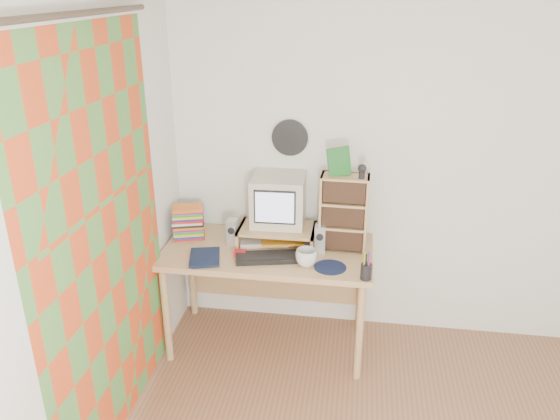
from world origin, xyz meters
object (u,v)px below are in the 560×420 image
(diary, at_px, (190,256))
(keyboard, at_px, (272,257))
(desk, at_px, (269,262))
(mug, at_px, (306,258))
(dvd_stack, at_px, (188,217))
(cd_rack, at_px, (344,213))
(crt_monitor, at_px, (278,202))

(diary, bearing_deg, keyboard, -5.07)
(desk, xyz_separation_m, mug, (0.28, -0.25, 0.19))
(keyboard, distance_m, diary, 0.53)
(dvd_stack, distance_m, mug, 0.92)
(cd_rack, height_order, diary, cd_rack)
(desk, bearing_deg, cd_rack, 3.01)
(mug, height_order, diary, mug)
(diary, bearing_deg, crt_monitor, 21.85)
(crt_monitor, relative_size, dvd_stack, 1.20)
(desk, xyz_separation_m, crt_monitor, (0.05, 0.09, 0.42))
(crt_monitor, relative_size, mug, 2.57)
(crt_monitor, xyz_separation_m, diary, (-0.52, -0.37, -0.26))
(cd_rack, bearing_deg, keyboard, -150.73)
(crt_monitor, bearing_deg, mug, -56.98)
(desk, xyz_separation_m, dvd_stack, (-0.58, 0.05, 0.28))
(diary, bearing_deg, desk, 17.35)
(crt_monitor, distance_m, diary, 0.69)
(dvd_stack, bearing_deg, keyboard, -38.71)
(desk, relative_size, cd_rack, 2.71)
(keyboard, xyz_separation_m, mug, (0.23, -0.04, 0.04))
(desk, bearing_deg, crt_monitor, 61.80)
(desk, height_order, crt_monitor, crt_monitor)
(diary, bearing_deg, dvd_stack, 94.04)
(diary, bearing_deg, cd_rack, 3.99)
(crt_monitor, height_order, keyboard, crt_monitor)
(dvd_stack, relative_size, cd_rack, 0.57)
(dvd_stack, bearing_deg, cd_rack, -18.06)
(desk, height_order, keyboard, keyboard)
(dvd_stack, bearing_deg, desk, -21.65)
(desk, distance_m, crt_monitor, 0.43)
(cd_rack, relative_size, mug, 3.76)
(desk, relative_size, diary, 5.98)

